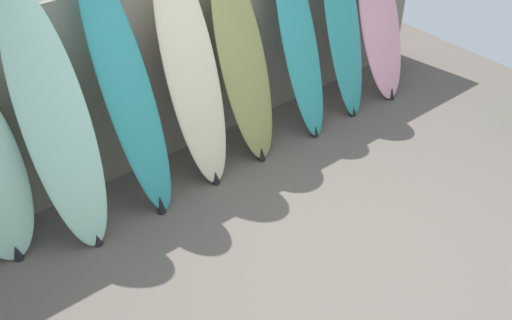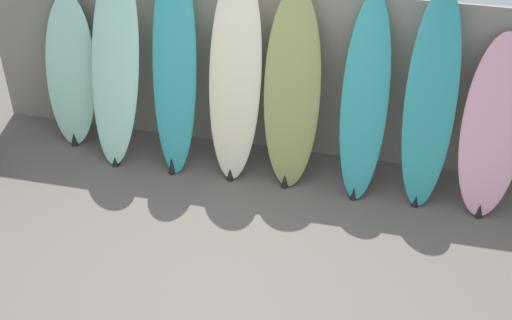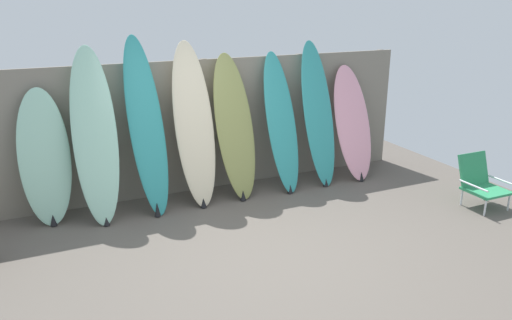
# 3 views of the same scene
# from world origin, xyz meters

# --- Properties ---
(ground) EXTENTS (7.68, 7.68, 0.00)m
(ground) POSITION_xyz_m (0.00, 0.00, 0.00)
(ground) COLOR #5B544C
(fence_back) EXTENTS (6.08, 0.11, 1.80)m
(fence_back) POSITION_xyz_m (-0.00, 2.01, 0.90)
(fence_back) COLOR gray
(fence_back) RESTS_ON ground
(surfboard_seafoam_0) EXTENTS (0.60, 0.44, 1.60)m
(surfboard_seafoam_0) POSITION_xyz_m (-2.08, 1.72, 0.79)
(surfboard_seafoam_0) COLOR #9ED6BC
(surfboard_seafoam_0) RESTS_ON ground
(surfboard_seafoam_1) EXTENTS (0.55, 0.72, 2.06)m
(surfboard_seafoam_1) POSITION_xyz_m (-1.52, 1.59, 1.02)
(surfboard_seafoam_1) COLOR #9ED6BC
(surfboard_seafoam_1) RESTS_ON ground
(surfboard_teal_2) EXTENTS (0.52, 0.76, 2.16)m
(surfboard_teal_2) POSITION_xyz_m (-0.90, 1.60, 1.07)
(surfboard_teal_2) COLOR teal
(surfboard_teal_2) RESTS_ON ground
(surfboard_cream_3) EXTENTS (0.53, 0.65, 2.08)m
(surfboard_cream_3) POSITION_xyz_m (-0.30, 1.59, 1.03)
(surfboard_cream_3) COLOR beige
(surfboard_cream_3) RESTS_ON ground
(surfboard_olive_4) EXTENTS (0.61, 0.68, 1.90)m
(surfboard_olive_4) POSITION_xyz_m (0.25, 1.59, 0.94)
(surfboard_olive_4) COLOR olive
(surfboard_olive_4) RESTS_ON ground
(surfboard_teal_5) EXTENTS (0.47, 0.72, 1.88)m
(surfboard_teal_5) POSITION_xyz_m (0.94, 1.59, 0.93)
(surfboard_teal_5) COLOR teal
(surfboard_teal_5) RESTS_ON ground
(surfboard_teal_6) EXTENTS (0.50, 0.68, 2.01)m
(surfboard_teal_6) POSITION_xyz_m (1.53, 1.60, 0.99)
(surfboard_teal_6) COLOR teal
(surfboard_teal_6) RESTS_ON ground
(surfboard_pink_7) EXTENTS (0.58, 0.71, 1.64)m
(surfboard_pink_7) POSITION_xyz_m (2.12, 1.58, 0.81)
(surfboard_pink_7) COLOR pink
(surfboard_pink_7) RESTS_ON ground
(beach_chair) EXTENTS (0.50, 0.54, 0.66)m
(beach_chair) POSITION_xyz_m (2.98, -0.05, 0.33)
(beach_chair) COLOR silver
(beach_chair) RESTS_ON ground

